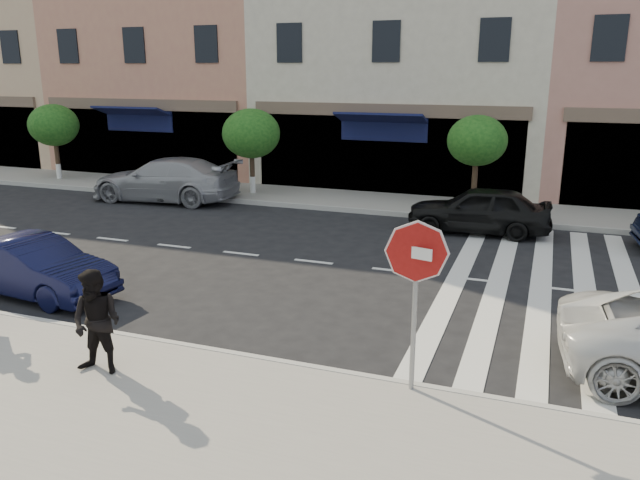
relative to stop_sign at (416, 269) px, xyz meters
The scene contains 14 objects.
ground 4.48m from the stop_sign, 155.49° to the left, with size 120.00×120.00×0.00m, color black.
sidewalk_near 4.61m from the stop_sign, 150.36° to the right, with size 60.00×4.50×0.15m, color gray.
sidewalk_far 13.32m from the stop_sign, 106.11° to the left, with size 60.00×3.00×0.15m, color gray.
building_west_far 31.99m from the stop_sign, 143.96° to the left, with size 12.00×9.00×12.00m, color tan.
building_west_mid 24.26m from the stop_sign, 128.14° to the left, with size 10.00×9.00×14.00m, color tan.
building_centre 19.45m from the stop_sign, 102.56° to the left, with size 11.00×9.00×11.00m, color beige.
street_tree_wa 21.62m from the stop_sign, 144.78° to the left, with size 2.00×2.00×3.05m.
street_tree_wb 15.18m from the stop_sign, 124.78° to the left, with size 2.10×2.10×3.06m.
street_tree_c 12.49m from the stop_sign, 93.02° to the left, with size 1.90×1.90×3.04m.
stop_sign is the anchor object (origin of this frame).
walker 4.76m from the stop_sign, 166.26° to the right, with size 0.78×0.61×1.61m, color black.
car_near_mid 8.53m from the stop_sign, 169.93° to the left, with size 1.29×3.71×1.22m, color black.
car_far_left 15.55m from the stop_sign, 136.45° to the left, with size 2.16×5.31×1.54m, color #98979C.
car_far_mid 10.04m from the stop_sign, 91.20° to the left, with size 1.62×4.01×1.37m, color black.
Camera 1 is at (5.23, -9.68, 4.60)m, focal length 35.00 mm.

